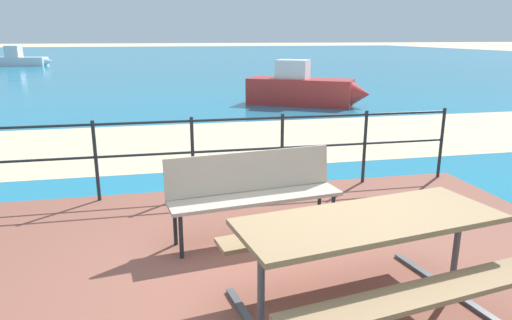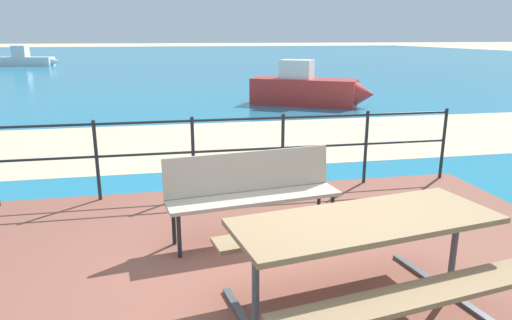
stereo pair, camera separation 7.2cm
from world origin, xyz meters
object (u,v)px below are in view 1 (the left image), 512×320
Objects in this scene: boat_near at (19,60)px; boat_mid at (304,89)px; park_bench at (253,187)px; picnic_table at (369,240)px.

boat_near is 1.18× the size of boat_mid.
park_bench is 32.00m from boat_near.
boat_near is (-10.55, 31.92, -0.23)m from picnic_table.
picnic_table is 1.62m from park_bench.
picnic_table is 0.50× the size of boat_near.
park_bench is 0.42× the size of boat_near.
park_bench is 9.64m from boat_mid.
boat_near reaches higher than park_bench.
picnic_table is 33.62m from boat_near.
boat_mid reaches higher than park_bench.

